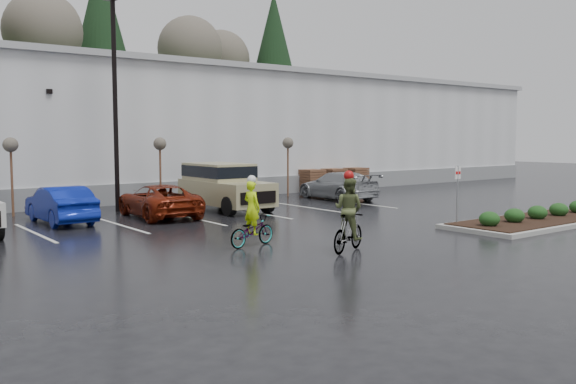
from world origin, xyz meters
TOP-DOWN VIEW (x-y plane):
  - ground at (0.00, 0.00)m, footprint 120.00×120.00m
  - warehouse at (0.00, 21.99)m, footprint 60.50×15.50m
  - wooded_ridge at (0.00, 45.00)m, footprint 80.00×25.00m
  - lamppost at (-4.00, 12.00)m, footprint 0.50×1.00m
  - sapling_west at (-8.00, 13.00)m, footprint 0.60×0.60m
  - sapling_mid at (-1.50, 13.00)m, footprint 0.60×0.60m
  - sapling_east at (6.00, 13.00)m, footprint 0.60×0.60m
  - pallet_stack_a at (8.50, 14.00)m, footprint 1.20×1.20m
  - pallet_stack_b at (10.20, 14.00)m, footprint 1.20×1.20m
  - pallet_stack_c at (12.00, 14.00)m, footprint 1.20×1.20m
  - curb_island at (7.00, -1.00)m, footprint 8.00×3.00m
  - mulch_bed at (7.00, -1.00)m, footprint 7.60×2.60m
  - shrub_a at (4.00, -1.00)m, footprint 0.70×0.70m
  - shrub_b at (5.50, -1.00)m, footprint 0.70×0.70m
  - shrub_c at (7.00, -1.00)m, footprint 0.70×0.70m
  - shrub_d at (8.50, -1.00)m, footprint 0.70×0.70m
  - fire_lane_sign at (3.80, 0.20)m, footprint 0.30×0.05m
  - car_blue at (-7.06, 9.86)m, footprint 1.55×4.25m
  - car_red at (-3.39, 9.22)m, footprint 2.58×4.92m
  - suv_tan at (-0.02, 9.60)m, footprint 2.20×5.10m
  - car_far_silver at (6.99, 10.08)m, footprint 2.24×5.04m
  - cyclist_hivis at (-4.08, 1.50)m, footprint 1.81×0.94m
  - cyclist_olive at (-2.43, -0.87)m, footprint 1.82×1.14m

SIDE VIEW (x-z plane):
  - ground at x=0.00m, z-range 0.00..0.00m
  - curb_island at x=7.00m, z-range 0.00..0.15m
  - mulch_bed at x=7.00m, z-range 0.15..0.19m
  - shrub_a at x=4.00m, z-range 0.15..0.67m
  - shrub_b at x=5.50m, z-range 0.15..0.67m
  - shrub_c at x=7.00m, z-range 0.15..0.67m
  - shrub_d at x=8.50m, z-range 0.15..0.67m
  - cyclist_hivis at x=-4.08m, z-range -0.39..1.71m
  - car_red at x=-3.39m, z-range 0.00..1.32m
  - pallet_stack_a at x=8.50m, z-range 0.00..1.35m
  - pallet_stack_b at x=10.20m, z-range 0.00..1.35m
  - pallet_stack_c at x=12.00m, z-range 0.00..1.35m
  - car_blue at x=-7.06m, z-range 0.00..1.39m
  - car_far_silver at x=6.99m, z-range 0.00..1.44m
  - cyclist_olive at x=-2.43m, z-range -0.31..1.98m
  - suv_tan at x=-0.02m, z-range 0.00..2.06m
  - fire_lane_sign at x=3.80m, z-range 0.31..2.51m
  - sapling_west at x=-8.00m, z-range 1.13..4.33m
  - sapling_mid at x=-1.50m, z-range 1.13..4.33m
  - sapling_east at x=6.00m, z-range 1.13..4.33m
  - wooded_ridge at x=0.00m, z-range 0.00..6.00m
  - warehouse at x=0.00m, z-range 0.05..7.25m
  - lamppost at x=-4.00m, z-range 1.07..10.30m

